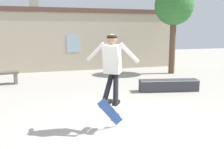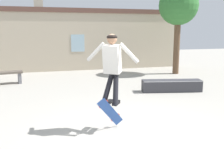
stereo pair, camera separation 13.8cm
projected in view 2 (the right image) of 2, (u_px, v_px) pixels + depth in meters
ground_plane at (127, 134)px, 5.22m from camera, size 40.00×40.00×0.00m
building_backdrop at (74, 38)px, 13.27m from camera, size 12.74×0.52×4.45m
tree_right at (178, 7)px, 11.90m from camera, size 1.87×1.87×4.24m
skate_ledge at (172, 86)px, 8.82m from camera, size 2.14×0.87×0.41m
skater at (112, 63)px, 5.21m from camera, size 0.99×0.75×1.50m
skateboard_flipping at (110, 112)px, 5.35m from camera, size 0.67×0.37×0.76m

